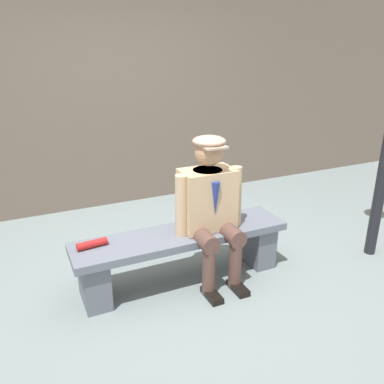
{
  "coord_description": "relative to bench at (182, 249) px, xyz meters",
  "views": [
    {
      "loc": [
        1.19,
        2.79,
        1.96
      ],
      "look_at": [
        -0.09,
        0.0,
        0.81
      ],
      "focal_mm": 37.42,
      "sensor_mm": 36.0,
      "label": 1
    }
  ],
  "objects": [
    {
      "name": "seated_man",
      "position": [
        -0.23,
        0.06,
        0.4
      ],
      "size": [
        0.62,
        0.61,
        1.27
      ],
      "color": "tan",
      "rests_on": "ground"
    },
    {
      "name": "stadium_wall",
      "position": [
        0.0,
        -2.11,
        0.98
      ],
      "size": [
        12.0,
        0.24,
        2.58
      ],
      "primitive_type": "cube",
      "color": "#6F6155",
      "rests_on": "ground"
    },
    {
      "name": "ground_plane",
      "position": [
        0.0,
        0.0,
        -0.31
      ],
      "size": [
        30.0,
        30.0,
        0.0
      ],
      "primitive_type": "plane",
      "color": "slate"
    },
    {
      "name": "rolled_magazine",
      "position": [
        0.74,
        -0.05,
        0.18
      ],
      "size": [
        0.24,
        0.09,
        0.06
      ],
      "primitive_type": "cylinder",
      "rotation": [
        0.0,
        1.57,
        0.11
      ],
      "color": "#B21E1E",
      "rests_on": "bench"
    },
    {
      "name": "bench",
      "position": [
        0.0,
        0.0,
        0.0
      ],
      "size": [
        1.85,
        0.43,
        0.46
      ],
      "color": "slate",
      "rests_on": "ground"
    }
  ]
}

